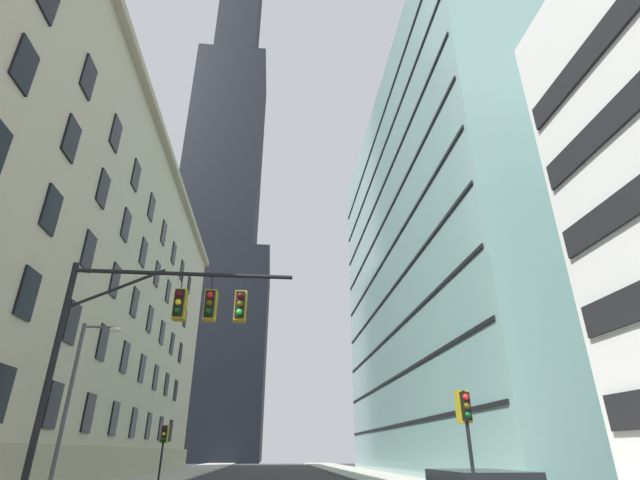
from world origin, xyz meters
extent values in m
cube|color=#BCAF93|center=(-17.41, 23.63, 14.17)|extent=(12.82, 59.26, 28.33)
cube|color=tan|center=(-10.75, 23.63, 27.63)|extent=(0.70, 59.26, 0.60)
cube|color=tan|center=(-10.85, 23.63, 1.10)|extent=(0.50, 59.26, 2.20)
cube|color=black|center=(-10.95, 8.00, 4.00)|extent=(0.14, 1.40, 2.20)
cube|color=black|center=(-10.95, 13.00, 4.00)|extent=(0.14, 1.40, 2.20)
cube|color=black|center=(-10.95, 18.00, 4.00)|extent=(0.14, 1.40, 2.20)
cube|color=black|center=(-10.95, 23.00, 4.00)|extent=(0.14, 1.40, 2.20)
cube|color=black|center=(-10.95, 28.00, 4.00)|extent=(0.14, 1.40, 2.20)
cube|color=black|center=(-10.95, 33.00, 4.00)|extent=(0.14, 1.40, 2.20)
cube|color=black|center=(-10.95, 38.00, 4.00)|extent=(0.14, 1.40, 2.20)
cube|color=black|center=(-10.95, 43.00, 4.00)|extent=(0.14, 1.40, 2.20)
cube|color=black|center=(-10.95, 8.00, 8.20)|extent=(0.14, 1.40, 2.20)
cube|color=black|center=(-10.95, 13.00, 8.20)|extent=(0.14, 1.40, 2.20)
cube|color=black|center=(-10.95, 18.00, 8.20)|extent=(0.14, 1.40, 2.20)
cube|color=black|center=(-10.95, 23.00, 8.20)|extent=(0.14, 1.40, 2.20)
cube|color=black|center=(-10.95, 28.00, 8.20)|extent=(0.14, 1.40, 2.20)
cube|color=black|center=(-10.95, 33.00, 8.20)|extent=(0.14, 1.40, 2.20)
cube|color=black|center=(-10.95, 38.00, 8.20)|extent=(0.14, 1.40, 2.20)
cube|color=black|center=(-10.95, 43.00, 8.20)|extent=(0.14, 1.40, 2.20)
cube|color=black|center=(-10.95, 8.00, 12.40)|extent=(0.14, 1.40, 2.20)
cube|color=black|center=(-10.95, 13.00, 12.40)|extent=(0.14, 1.40, 2.20)
cube|color=black|center=(-10.95, 18.00, 12.40)|extent=(0.14, 1.40, 2.20)
cube|color=black|center=(-10.95, 23.00, 12.40)|extent=(0.14, 1.40, 2.20)
cube|color=black|center=(-10.95, 28.00, 12.40)|extent=(0.14, 1.40, 2.20)
cube|color=black|center=(-10.95, 33.00, 12.40)|extent=(0.14, 1.40, 2.20)
cube|color=black|center=(-10.95, 38.00, 12.40)|extent=(0.14, 1.40, 2.20)
cube|color=black|center=(-10.95, 43.00, 12.40)|extent=(0.14, 1.40, 2.20)
cube|color=black|center=(-10.95, 3.00, 16.60)|extent=(0.14, 1.40, 2.20)
cube|color=black|center=(-10.95, 8.00, 16.60)|extent=(0.14, 1.40, 2.20)
cube|color=black|center=(-10.95, 13.00, 16.60)|extent=(0.14, 1.40, 2.20)
cube|color=black|center=(-10.95, 18.00, 16.60)|extent=(0.14, 1.40, 2.20)
cube|color=black|center=(-10.95, 23.00, 16.60)|extent=(0.14, 1.40, 2.20)
cube|color=black|center=(-10.95, 28.00, 16.60)|extent=(0.14, 1.40, 2.20)
cube|color=black|center=(-10.95, 33.00, 16.60)|extent=(0.14, 1.40, 2.20)
cube|color=black|center=(-10.95, 38.00, 16.60)|extent=(0.14, 1.40, 2.20)
cube|color=black|center=(-10.95, 43.00, 16.60)|extent=(0.14, 1.40, 2.20)
cube|color=black|center=(-10.95, 8.00, 20.80)|extent=(0.14, 1.40, 2.20)
cube|color=black|center=(-10.95, 13.00, 20.80)|extent=(0.14, 1.40, 2.20)
cube|color=black|center=(-10.95, 18.00, 20.80)|extent=(0.14, 1.40, 2.20)
cube|color=black|center=(-10.95, 23.00, 20.80)|extent=(0.14, 1.40, 2.20)
cube|color=black|center=(-10.95, 28.00, 20.80)|extent=(0.14, 1.40, 2.20)
cube|color=black|center=(-10.95, 33.00, 20.80)|extent=(0.14, 1.40, 2.20)
cube|color=black|center=(-10.95, 38.00, 20.80)|extent=(0.14, 1.40, 2.20)
cube|color=black|center=(-10.95, 43.00, 20.80)|extent=(0.14, 1.40, 2.20)
cube|color=black|center=(-15.41, 93.64, 21.70)|extent=(26.91, 26.91, 43.40)
cube|color=black|center=(-15.41, 93.64, 74.96)|extent=(18.84, 18.84, 63.12)
cube|color=black|center=(10.95, -2.59, 12.00)|extent=(0.16, 10.02, 1.10)
cube|color=black|center=(10.95, -2.59, 15.00)|extent=(0.16, 10.02, 1.10)
cube|color=gray|center=(18.03, 30.63, 20.43)|extent=(14.07, 44.11, 40.85)
cube|color=black|center=(10.96, 30.63, 4.00)|extent=(0.12, 43.11, 0.24)
cube|color=black|center=(10.96, 30.63, 8.00)|extent=(0.12, 43.11, 0.24)
cube|color=black|center=(10.96, 30.63, 12.00)|extent=(0.12, 43.11, 0.24)
cube|color=black|center=(10.96, 30.63, 16.00)|extent=(0.12, 43.11, 0.24)
cube|color=black|center=(10.96, 30.63, 20.00)|extent=(0.12, 43.11, 0.24)
cube|color=black|center=(10.96, 30.63, 24.00)|extent=(0.12, 43.11, 0.24)
cube|color=black|center=(10.96, 30.63, 28.00)|extent=(0.12, 43.11, 0.24)
cube|color=black|center=(10.96, 30.63, 32.00)|extent=(0.12, 43.11, 0.24)
cube|color=black|center=(10.96, 30.63, 36.00)|extent=(0.12, 43.11, 0.24)
cylinder|color=black|center=(-6.79, 2.61, 3.90)|extent=(0.20, 0.20, 7.49)
cylinder|color=black|center=(-3.14, 2.61, 7.39)|extent=(7.30, 0.14, 0.14)
cylinder|color=black|center=(-5.33, 2.61, 6.79)|extent=(3.00, 0.10, 1.52)
cylinder|color=black|center=(-3.23, 2.61, 7.09)|extent=(0.04, 0.04, 0.60)
cube|color=black|center=(-3.23, 2.61, 6.34)|extent=(0.30, 0.30, 0.90)
cube|color=olive|center=(-3.23, 2.78, 6.34)|extent=(0.40, 0.40, 1.04)
sphere|color=#450808|center=(-3.23, 2.45, 6.62)|extent=(0.20, 0.20, 0.20)
sphere|color=yellow|center=(-3.23, 2.45, 6.34)|extent=(0.20, 0.20, 0.20)
sphere|color=#083D10|center=(-3.23, 2.45, 6.06)|extent=(0.20, 0.20, 0.20)
cylinder|color=black|center=(-2.22, 2.61, 7.09)|extent=(0.04, 0.04, 0.60)
cube|color=black|center=(-2.22, 2.61, 6.34)|extent=(0.30, 0.30, 0.90)
cube|color=olive|center=(-2.22, 2.78, 6.34)|extent=(0.40, 0.40, 1.04)
sphere|color=red|center=(-2.22, 2.45, 6.62)|extent=(0.20, 0.20, 0.20)
sphere|color=#4B3A08|center=(-2.22, 2.45, 6.34)|extent=(0.20, 0.20, 0.20)
sphere|color=#083D10|center=(-2.22, 2.45, 6.06)|extent=(0.20, 0.20, 0.20)
cylinder|color=black|center=(-1.22, 2.61, 7.09)|extent=(0.04, 0.04, 0.60)
cube|color=black|center=(-1.22, 2.61, 6.34)|extent=(0.30, 0.30, 0.90)
cube|color=olive|center=(-1.22, 2.78, 6.34)|extent=(0.40, 0.40, 1.04)
sphere|color=#450808|center=(-1.22, 2.45, 6.62)|extent=(0.20, 0.20, 0.20)
sphere|color=#4B3A08|center=(-1.22, 2.45, 6.34)|extent=(0.20, 0.20, 0.20)
sphere|color=green|center=(-1.22, 2.45, 6.06)|extent=(0.20, 0.20, 0.20)
cylinder|color=black|center=(6.38, 3.09, 1.94)|extent=(0.12, 0.12, 3.58)
cube|color=black|center=(6.38, 3.09, 3.23)|extent=(0.30, 0.30, 0.90)
cube|color=olive|center=(6.38, 3.26, 3.23)|extent=(0.40, 0.40, 1.04)
sphere|color=red|center=(6.38, 2.93, 3.51)|extent=(0.20, 0.20, 0.20)
sphere|color=#4B3A08|center=(6.38, 2.93, 3.23)|extent=(0.20, 0.20, 0.20)
sphere|color=#083D10|center=(6.38, 2.93, 2.95)|extent=(0.20, 0.20, 0.20)
cylinder|color=black|center=(-6.63, 19.30, 1.77)|extent=(0.12, 0.12, 3.23)
cube|color=black|center=(-6.63, 19.30, 2.88)|extent=(0.30, 0.30, 0.90)
cube|color=olive|center=(-6.63, 19.47, 2.88)|extent=(0.40, 0.40, 1.04)
sphere|color=#450808|center=(-6.63, 19.14, 3.16)|extent=(0.20, 0.20, 0.20)
sphere|color=yellow|center=(-6.63, 19.14, 2.88)|extent=(0.20, 0.20, 0.20)
sphere|color=#083D10|center=(-6.63, 19.14, 2.60)|extent=(0.20, 0.20, 0.20)
cylinder|color=#47474C|center=(-9.21, 10.35, 3.83)|extent=(0.18, 0.18, 7.36)
cylinder|color=#47474C|center=(-8.47, 10.35, 7.36)|extent=(1.48, 0.10, 0.10)
ellipsoid|color=#EFE5C6|center=(-7.73, 10.35, 7.26)|extent=(0.56, 0.32, 0.24)
camera|label=1|loc=(-0.01, -12.52, 1.84)|focal=25.77mm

